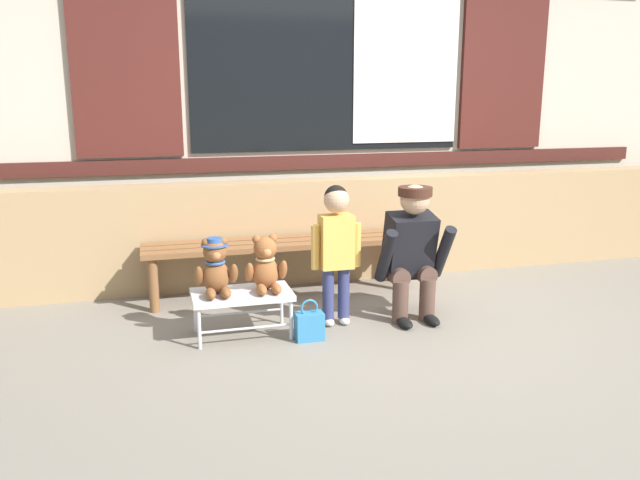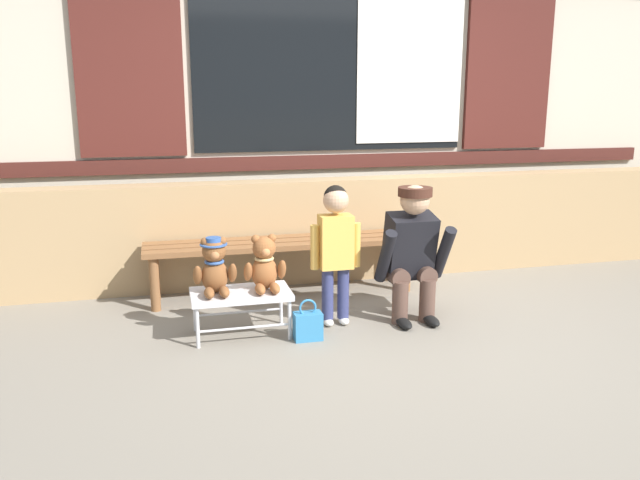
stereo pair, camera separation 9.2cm
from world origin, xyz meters
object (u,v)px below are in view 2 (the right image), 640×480
at_px(wooden_bench_long, 283,249).
at_px(adult_crouching, 412,252).
at_px(small_display_bench, 241,296).
at_px(teddy_bear_plain, 265,265).
at_px(teddy_bear_with_hat, 215,267).
at_px(child_standing, 336,240).
at_px(handbag_on_ground, 308,325).

relative_size(wooden_bench_long, adult_crouching, 2.21).
height_order(small_display_bench, teddy_bear_plain, teddy_bear_plain).
bearing_deg(teddy_bear_with_hat, adult_crouching, 1.49).
height_order(child_standing, handbag_on_ground, child_standing).
xyz_separation_m(teddy_bear_with_hat, handbag_on_ground, (0.56, -0.18, -0.38)).
distance_m(teddy_bear_plain, adult_crouching, 1.03).
relative_size(child_standing, adult_crouching, 1.01).
bearing_deg(teddy_bear_plain, teddy_bear_with_hat, 179.87).
bearing_deg(adult_crouching, handbag_on_ground, -164.70).
bearing_deg(handbag_on_ground, wooden_bench_long, 88.72).
distance_m(wooden_bench_long, child_standing, 0.78).
bearing_deg(handbag_on_ground, small_display_bench, 156.13).
height_order(small_display_bench, handbag_on_ground, small_display_bench).
xyz_separation_m(teddy_bear_plain, handbag_on_ground, (0.24, -0.18, -0.37)).
distance_m(small_display_bench, teddy_bear_plain, 0.25).
distance_m(wooden_bench_long, handbag_on_ground, 0.99).
xyz_separation_m(teddy_bear_with_hat, adult_crouching, (1.35, 0.04, 0.01)).
relative_size(small_display_bench, teddy_bear_with_hat, 1.76).
xyz_separation_m(child_standing, handbag_on_ground, (-0.25, -0.23, -0.50)).
bearing_deg(small_display_bench, handbag_on_ground, -23.87).
height_order(wooden_bench_long, child_standing, child_standing).
xyz_separation_m(wooden_bench_long, child_standing, (0.23, -0.72, 0.22)).
relative_size(small_display_bench, adult_crouching, 0.67).
relative_size(teddy_bear_with_hat, teddy_bear_plain, 1.00).
bearing_deg(teddy_bear_with_hat, teddy_bear_plain, -0.13).
distance_m(small_display_bench, teddy_bear_with_hat, 0.26).
xyz_separation_m(teddy_bear_plain, child_standing, (0.49, 0.05, 0.13)).
bearing_deg(adult_crouching, small_display_bench, -178.21).
distance_m(teddy_bear_plain, child_standing, 0.51).
relative_size(teddy_bear_plain, handbag_on_ground, 1.34).
bearing_deg(teddy_bear_plain, small_display_bench, -179.49).
bearing_deg(adult_crouching, wooden_bench_long, 136.32).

